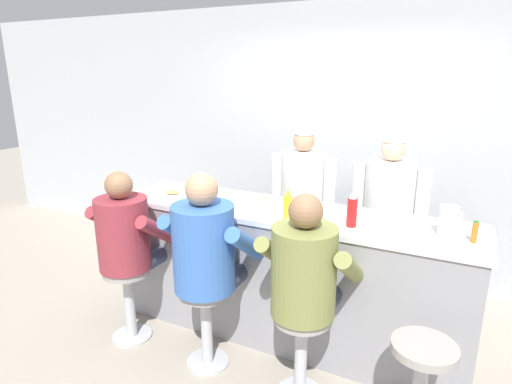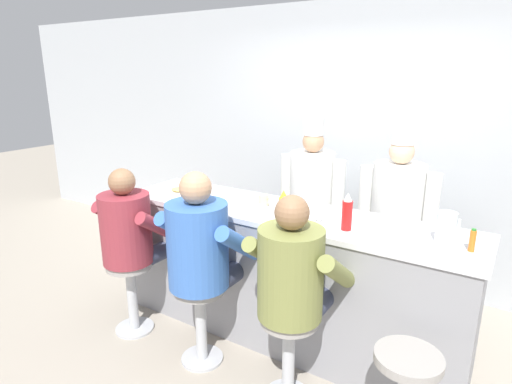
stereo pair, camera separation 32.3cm
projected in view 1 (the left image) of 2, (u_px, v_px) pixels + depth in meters
The scene contains 17 objects.
ground_plane at pixel (268, 355), 3.21m from camera, with size 20.00×20.00×0.00m, color #9E9384.
wall_back at pixel (340, 143), 4.31m from camera, with size 10.00×0.06×2.70m.
diner_counter at pixel (285, 274), 3.34m from camera, with size 2.76×0.65×1.05m.
ketchup_bottle_red at pixel (352, 210), 2.84m from camera, with size 0.07×0.07×0.25m.
mustard_bottle_yellow at pixel (288, 206), 2.96m from camera, with size 0.07×0.07×0.22m.
hot_sauce_bottle_orange at pixel (475, 232), 2.59m from camera, with size 0.04×0.04×0.14m.
water_pitcher_clear at pixel (449, 221), 2.68m from camera, with size 0.13×0.11×0.20m.
breakfast_plate at pixel (173, 194), 3.56m from camera, with size 0.27×0.27×0.05m.
cereal_bowl at pixel (259, 211), 3.10m from camera, with size 0.16×0.16×0.05m.
coffee_mug_tan at pixel (263, 200), 3.31m from camera, with size 0.12×0.08×0.08m.
coffee_mug_white at pixel (314, 212), 3.00m from camera, with size 0.15×0.10×0.10m.
diner_seated_maroon at pixel (127, 239), 3.23m from camera, with size 0.59×0.58×1.36m.
diner_seated_blue at pixel (207, 252), 2.92m from camera, with size 0.64×0.63×1.43m.
diner_seated_olive at pixel (305, 277), 2.61m from camera, with size 0.60×0.60×1.38m.
empty_stool_round at pixel (421, 375), 2.40m from camera, with size 0.36×0.36×0.61m.
cook_in_whites_near at pixel (302, 196), 4.07m from camera, with size 0.64×0.41×1.65m.
cook_in_whites_far at pixel (388, 210), 3.65m from camera, with size 0.65×0.41×1.65m.
Camera 1 is at (1.15, -2.50, 2.06)m, focal length 30.00 mm.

